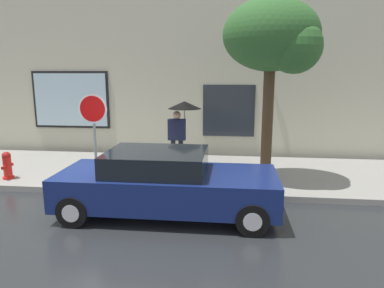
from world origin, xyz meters
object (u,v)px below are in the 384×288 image
Objects in this scene: stop_sign at (94,121)px; pedestrian_with_umbrella at (182,116)px; parked_car at (166,183)px; fire_hydrant at (7,166)px; street_tree at (276,39)px.

pedestrian_with_umbrella is at bearing 37.93° from stop_sign.
parked_car reaches higher than fire_hydrant.
stop_sign is at bearing -171.49° from street_tree.
fire_hydrant is 0.16× the size of street_tree.
fire_hydrant is 5.02m from pedestrian_with_umbrella.
stop_sign is (-2.16, 1.55, 1.11)m from parked_car.
stop_sign reaches higher than fire_hydrant.
street_tree reaches higher than fire_hydrant.
parked_car is 2.88m from stop_sign.
fire_hydrant is at bearing 161.25° from parked_car.
fire_hydrant is 2.85m from stop_sign.
parked_car is at bearing -18.75° from fire_hydrant.
parked_car is 1.97× the size of stop_sign.
parked_car is at bearing -88.30° from pedestrian_with_umbrella.
street_tree is (7.13, 0.64, 3.33)m from fire_hydrant.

